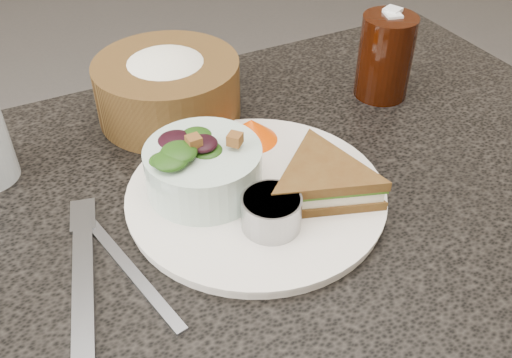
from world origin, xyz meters
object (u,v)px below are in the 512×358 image
at_px(bread_basket, 167,80).
at_px(salad_bowl, 203,162).
at_px(dressing_ramekin, 271,212).
at_px(dinner_plate, 256,195).
at_px(sandwich, 323,181).
at_px(cola_glass, 386,53).

bearing_deg(bread_basket, salad_bowl, -97.72).
xyz_separation_m(salad_bowl, dressing_ramekin, (0.04, -0.09, -0.02)).
height_order(dinner_plate, dressing_ramekin, dressing_ramekin).
relative_size(sandwich, bread_basket, 0.77).
distance_m(dinner_plate, bread_basket, 0.22).
xyz_separation_m(bread_basket, cola_glass, (0.29, -0.09, 0.01)).
bearing_deg(dressing_ramekin, cola_glass, 33.60).
height_order(salad_bowl, bread_basket, bread_basket).
xyz_separation_m(dinner_plate, bread_basket, (-0.02, 0.21, 0.05)).
bearing_deg(salad_bowl, cola_glass, 17.00).
bearing_deg(bread_basket, dressing_ramekin, -87.12).
bearing_deg(dressing_ramekin, bread_basket, 92.88).
bearing_deg(cola_glass, sandwich, -140.89).
height_order(sandwich, salad_bowl, salad_bowl).
bearing_deg(sandwich, cola_glass, 57.79).
bearing_deg(dinner_plate, sandwich, -31.50).
height_order(salad_bowl, dressing_ramekin, salad_bowl).
relative_size(sandwich, salad_bowl, 1.14).
bearing_deg(dressing_ramekin, dinner_plate, 78.91).
bearing_deg(salad_bowl, dressing_ramekin, -66.50).
bearing_deg(dressing_ramekin, salad_bowl, 113.50).
xyz_separation_m(salad_bowl, cola_glass, (0.32, 0.10, 0.01)).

